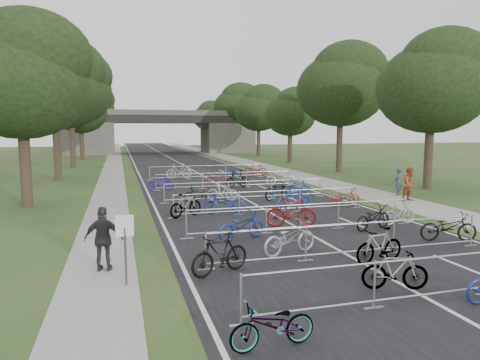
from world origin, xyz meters
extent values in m
plane|color=#28421C|center=(0.00, 0.00, 0.00)|extent=(200.00, 200.00, 0.00)
cube|color=black|center=(0.00, 50.00, 0.01)|extent=(11.00, 140.00, 0.01)
cube|color=gray|center=(8.00, 50.00, 0.01)|extent=(3.00, 140.00, 0.01)
cube|color=gray|center=(-7.50, 50.00, 0.01)|extent=(2.00, 140.00, 0.01)
cube|color=silver|center=(0.00, 50.00, 0.00)|extent=(0.12, 140.00, 0.00)
cube|color=#4E4A45|center=(-11.50, 65.00, 2.50)|extent=(8.00, 8.00, 5.00)
cube|color=#4E4A45|center=(11.50, 65.00, 2.50)|extent=(8.00, 8.00, 5.00)
cube|color=black|center=(0.00, 65.00, 5.60)|extent=(30.00, 8.00, 1.20)
cube|color=#4E4A45|center=(0.00, 61.20, 6.60)|extent=(30.00, 0.40, 0.90)
cube|color=#4E4A45|center=(0.00, 68.80, 6.60)|extent=(30.00, 0.40, 0.90)
cylinder|color=#4C4C51|center=(-6.80, 3.00, 0.75)|extent=(0.06, 0.06, 1.50)
cube|color=white|center=(-6.80, 3.00, 1.55)|extent=(0.45, 0.04, 0.55)
cylinder|color=#33261C|center=(-11.50, 16.00, 2.10)|extent=(0.56, 0.56, 4.20)
ellipsoid|color=black|center=(-11.50, 16.00, 6.22)|extent=(6.72, 6.72, 5.51)
sphere|color=black|center=(-10.90, 15.50, 7.56)|extent=(5.38, 5.38, 5.38)
sphere|color=black|center=(-12.00, 16.50, 5.38)|extent=(4.37, 4.37, 4.37)
cylinder|color=#33261C|center=(13.00, 16.00, 2.24)|extent=(0.56, 0.56, 4.48)
ellipsoid|color=black|center=(13.00, 16.00, 6.63)|extent=(7.17, 7.17, 5.88)
sphere|color=black|center=(13.60, 15.50, 8.06)|extent=(5.73, 5.73, 5.73)
sphere|color=black|center=(12.50, 16.50, 5.73)|extent=(4.66, 4.66, 4.66)
cylinder|color=#33261C|center=(-11.50, 28.00, 2.36)|extent=(0.56, 0.56, 4.72)
ellipsoid|color=black|center=(-11.50, 28.00, 6.99)|extent=(7.56, 7.56, 6.20)
sphere|color=black|center=(-10.90, 27.50, 8.50)|extent=(6.05, 6.05, 6.05)
sphere|color=black|center=(-12.00, 28.50, 6.05)|extent=(4.91, 4.91, 4.91)
cylinder|color=#33261C|center=(13.00, 28.00, 2.55)|extent=(0.56, 0.56, 5.11)
ellipsoid|color=black|center=(13.00, 28.00, 7.56)|extent=(8.18, 8.18, 6.70)
sphere|color=black|center=(13.60, 27.50, 9.20)|extent=(6.54, 6.54, 6.54)
sphere|color=black|center=(12.50, 28.50, 6.54)|extent=(5.31, 5.31, 5.31)
cylinder|color=#33261C|center=(-11.50, 40.00, 2.62)|extent=(0.56, 0.56, 5.25)
ellipsoid|color=black|center=(-11.50, 40.00, 7.77)|extent=(8.40, 8.40, 6.89)
sphere|color=black|center=(-10.90, 39.50, 9.45)|extent=(6.72, 6.72, 6.72)
sphere|color=black|center=(-12.00, 40.50, 6.72)|extent=(5.46, 5.46, 5.46)
cylinder|color=#33261C|center=(13.00, 40.00, 1.92)|extent=(0.56, 0.56, 3.85)
ellipsoid|color=black|center=(13.00, 40.00, 5.70)|extent=(6.16, 6.16, 5.05)
sphere|color=black|center=(13.60, 39.50, 6.93)|extent=(4.93, 4.93, 4.93)
sphere|color=black|center=(12.50, 40.50, 4.93)|extent=(4.00, 4.00, 4.00)
cylinder|color=#33261C|center=(-11.50, 52.00, 2.10)|extent=(0.56, 0.56, 4.20)
ellipsoid|color=black|center=(-11.50, 52.00, 6.22)|extent=(6.72, 6.72, 5.51)
sphere|color=black|center=(-10.90, 51.50, 7.56)|extent=(5.38, 5.38, 5.38)
sphere|color=black|center=(-12.00, 52.50, 5.38)|extent=(4.37, 4.37, 4.37)
cylinder|color=#33261C|center=(13.00, 52.00, 2.24)|extent=(0.56, 0.56, 4.48)
ellipsoid|color=black|center=(13.00, 52.00, 6.63)|extent=(7.17, 7.17, 5.88)
sphere|color=black|center=(13.60, 51.50, 8.06)|extent=(5.73, 5.73, 5.73)
sphere|color=black|center=(12.50, 52.50, 5.73)|extent=(4.66, 4.66, 4.66)
cylinder|color=#33261C|center=(-11.50, 64.00, 2.36)|extent=(0.56, 0.56, 4.72)
ellipsoid|color=black|center=(-11.50, 64.00, 6.99)|extent=(7.56, 7.56, 6.20)
sphere|color=black|center=(-10.90, 63.50, 8.50)|extent=(6.05, 6.05, 6.05)
sphere|color=black|center=(-12.00, 64.50, 6.05)|extent=(4.91, 4.91, 4.91)
cylinder|color=#33261C|center=(13.00, 64.00, 2.55)|extent=(0.56, 0.56, 5.11)
ellipsoid|color=black|center=(13.00, 64.00, 7.56)|extent=(8.18, 8.18, 6.70)
sphere|color=black|center=(13.60, 63.50, 9.20)|extent=(6.54, 6.54, 6.54)
sphere|color=black|center=(12.50, 64.50, 6.54)|extent=(5.31, 5.31, 5.31)
cylinder|color=#33261C|center=(-11.50, 76.00, 2.62)|extent=(0.56, 0.56, 5.25)
ellipsoid|color=black|center=(-11.50, 76.00, 7.77)|extent=(8.40, 8.40, 6.89)
sphere|color=black|center=(-10.90, 75.50, 9.45)|extent=(6.72, 6.72, 6.72)
sphere|color=black|center=(-12.00, 76.50, 6.72)|extent=(5.46, 5.46, 5.46)
cylinder|color=#33261C|center=(13.00, 76.00, 1.92)|extent=(0.56, 0.56, 3.85)
ellipsoid|color=black|center=(13.00, 76.00, 5.70)|extent=(6.16, 6.16, 5.05)
sphere|color=black|center=(13.60, 75.50, 6.93)|extent=(4.93, 4.93, 4.93)
sphere|color=black|center=(12.50, 76.50, 4.93)|extent=(4.00, 4.00, 4.00)
cylinder|color=#33261C|center=(-11.50, 88.00, 2.10)|extent=(0.56, 0.56, 4.20)
ellipsoid|color=black|center=(-11.50, 88.00, 6.22)|extent=(6.72, 6.72, 5.51)
sphere|color=black|center=(-10.90, 87.50, 7.56)|extent=(5.38, 5.38, 5.38)
sphere|color=black|center=(-12.00, 88.50, 5.38)|extent=(4.37, 4.37, 4.37)
cylinder|color=#33261C|center=(13.00, 88.00, 2.24)|extent=(0.56, 0.56, 4.48)
ellipsoid|color=black|center=(13.00, 88.00, 6.63)|extent=(7.17, 7.17, 5.88)
sphere|color=black|center=(13.60, 87.50, 8.06)|extent=(5.73, 5.73, 5.73)
sphere|color=black|center=(12.50, 88.50, 5.73)|extent=(4.66, 4.66, 4.66)
cylinder|color=#AAADB2|center=(0.00, 0.00, 1.05)|extent=(9.20, 0.04, 0.04)
cylinder|color=#AAADB2|center=(0.00, 0.00, 0.18)|extent=(9.20, 0.04, 0.04)
cylinder|color=#AAADB2|center=(-4.60, 0.00, 0.55)|extent=(0.05, 0.05, 1.10)
cube|color=#AAADB2|center=(-4.60, 0.00, 0.01)|extent=(0.50, 0.08, 0.03)
cylinder|color=#AAADB2|center=(-1.53, 0.00, 0.55)|extent=(0.05, 0.05, 1.10)
cube|color=#AAADB2|center=(-1.53, 0.00, 0.01)|extent=(0.50, 0.08, 0.03)
cylinder|color=#AAADB2|center=(0.00, 3.60, 1.05)|extent=(9.20, 0.04, 0.04)
cylinder|color=#AAADB2|center=(0.00, 3.60, 0.18)|extent=(9.20, 0.04, 0.04)
cylinder|color=#AAADB2|center=(-4.60, 3.60, 0.55)|extent=(0.05, 0.05, 1.10)
cube|color=#AAADB2|center=(-4.60, 3.60, 0.01)|extent=(0.50, 0.08, 0.03)
cylinder|color=#AAADB2|center=(-1.53, 3.60, 0.55)|extent=(0.05, 0.05, 1.10)
cube|color=#AAADB2|center=(-1.53, 3.60, 0.01)|extent=(0.50, 0.08, 0.03)
cylinder|color=#AAADB2|center=(1.53, 3.60, 0.55)|extent=(0.05, 0.05, 1.10)
cube|color=#AAADB2|center=(1.53, 3.60, 0.01)|extent=(0.50, 0.08, 0.03)
cylinder|color=#AAADB2|center=(4.60, 3.60, 0.55)|extent=(0.05, 0.05, 1.10)
cube|color=#AAADB2|center=(4.60, 3.60, 0.01)|extent=(0.50, 0.08, 0.03)
cylinder|color=#AAADB2|center=(0.00, 7.20, 1.05)|extent=(9.20, 0.04, 0.04)
cylinder|color=#AAADB2|center=(0.00, 7.20, 0.18)|extent=(9.20, 0.04, 0.04)
cylinder|color=#AAADB2|center=(-4.60, 7.20, 0.55)|extent=(0.05, 0.05, 1.10)
cube|color=#AAADB2|center=(-4.60, 7.20, 0.01)|extent=(0.50, 0.08, 0.03)
cylinder|color=#AAADB2|center=(-1.53, 7.20, 0.55)|extent=(0.05, 0.05, 1.10)
cube|color=#AAADB2|center=(-1.53, 7.20, 0.01)|extent=(0.50, 0.08, 0.03)
cylinder|color=#AAADB2|center=(1.53, 7.20, 0.55)|extent=(0.05, 0.05, 1.10)
cube|color=#AAADB2|center=(1.53, 7.20, 0.01)|extent=(0.50, 0.08, 0.03)
cylinder|color=#AAADB2|center=(4.60, 7.20, 0.55)|extent=(0.05, 0.05, 1.10)
cube|color=#AAADB2|center=(4.60, 7.20, 0.01)|extent=(0.50, 0.08, 0.03)
cylinder|color=#AAADB2|center=(0.00, 11.00, 1.05)|extent=(9.20, 0.04, 0.04)
cylinder|color=#AAADB2|center=(0.00, 11.00, 0.18)|extent=(9.20, 0.04, 0.04)
cylinder|color=#AAADB2|center=(-4.60, 11.00, 0.55)|extent=(0.05, 0.05, 1.10)
cube|color=#AAADB2|center=(-4.60, 11.00, 0.01)|extent=(0.50, 0.08, 0.03)
cylinder|color=#AAADB2|center=(-1.53, 11.00, 0.55)|extent=(0.05, 0.05, 1.10)
cube|color=#AAADB2|center=(-1.53, 11.00, 0.01)|extent=(0.50, 0.08, 0.03)
cylinder|color=#AAADB2|center=(1.53, 11.00, 0.55)|extent=(0.05, 0.05, 1.10)
cube|color=#AAADB2|center=(1.53, 11.00, 0.01)|extent=(0.50, 0.08, 0.03)
cylinder|color=#AAADB2|center=(4.60, 11.00, 0.55)|extent=(0.05, 0.05, 1.10)
cube|color=#AAADB2|center=(4.60, 11.00, 0.01)|extent=(0.50, 0.08, 0.03)
cylinder|color=#AAADB2|center=(0.00, 15.00, 1.05)|extent=(9.20, 0.04, 0.04)
cylinder|color=#AAADB2|center=(0.00, 15.00, 0.18)|extent=(9.20, 0.04, 0.04)
cylinder|color=#AAADB2|center=(-4.60, 15.00, 0.55)|extent=(0.05, 0.05, 1.10)
cube|color=#AAADB2|center=(-4.60, 15.00, 0.01)|extent=(0.50, 0.08, 0.03)
cylinder|color=#AAADB2|center=(-1.53, 15.00, 0.55)|extent=(0.05, 0.05, 1.10)
cube|color=#AAADB2|center=(-1.53, 15.00, 0.01)|extent=(0.50, 0.08, 0.03)
cylinder|color=#AAADB2|center=(1.53, 15.00, 0.55)|extent=(0.05, 0.05, 1.10)
cube|color=#AAADB2|center=(1.53, 15.00, 0.01)|extent=(0.50, 0.08, 0.03)
cylinder|color=#AAADB2|center=(4.60, 15.00, 0.55)|extent=(0.05, 0.05, 1.10)
cube|color=#AAADB2|center=(4.60, 15.00, 0.01)|extent=(0.50, 0.08, 0.03)
cylinder|color=#AAADB2|center=(0.00, 20.00, 1.05)|extent=(9.20, 0.04, 0.04)
cylinder|color=#AAADB2|center=(0.00, 20.00, 0.18)|extent=(9.20, 0.04, 0.04)
cylinder|color=#AAADB2|center=(-4.60, 20.00, 0.55)|extent=(0.05, 0.05, 1.10)
cube|color=#AAADB2|center=(-4.60, 20.00, 0.01)|extent=(0.50, 0.08, 0.03)
cylinder|color=#AAADB2|center=(-1.53, 20.00, 0.55)|extent=(0.05, 0.05, 1.10)
cube|color=#AAADB2|center=(-1.53, 20.00, 0.01)|extent=(0.50, 0.08, 0.03)
cylinder|color=#AAADB2|center=(1.53, 20.00, 0.55)|extent=(0.05, 0.05, 1.10)
cube|color=#AAADB2|center=(1.53, 20.00, 0.01)|extent=(0.50, 0.08, 0.03)
cylinder|color=#AAADB2|center=(4.60, 20.00, 0.55)|extent=(0.05, 0.05, 1.10)
cube|color=#AAADB2|center=(4.60, 20.00, 0.01)|extent=(0.50, 0.08, 0.03)
cylinder|color=#AAADB2|center=(0.00, 26.00, 1.05)|extent=(9.20, 0.04, 0.04)
cylinder|color=#AAADB2|center=(0.00, 26.00, 0.18)|extent=(9.20, 0.04, 0.04)
cylinder|color=#AAADB2|center=(-4.60, 26.00, 0.55)|extent=(0.05, 0.05, 1.10)
cube|color=#AAADB2|center=(-4.60, 26.00, 0.01)|extent=(0.50, 0.08, 0.03)
cylinder|color=#AAADB2|center=(-1.53, 26.00, 0.55)|extent=(0.05, 0.05, 1.10)
cube|color=#AAADB2|center=(-1.53, 26.00, 0.01)|extent=(0.50, 0.08, 0.03)
cylinder|color=#AAADB2|center=(1.53, 26.00, 0.55)|extent=(0.05, 0.05, 1.10)
cube|color=#AAADB2|center=(1.53, 26.00, 0.01)|extent=(0.50, 0.08, 0.03)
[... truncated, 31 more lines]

